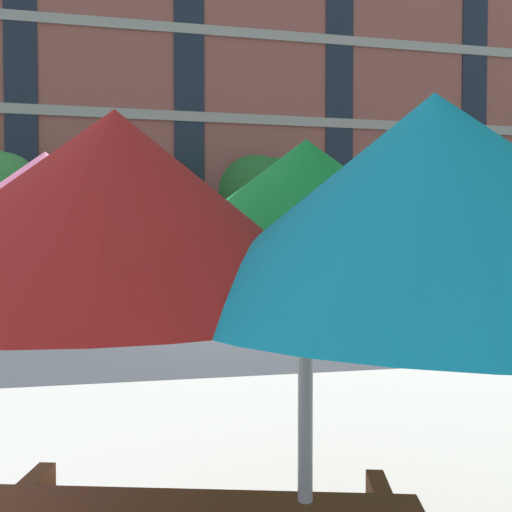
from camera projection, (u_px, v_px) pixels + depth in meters
ground_plane at (221, 328)px, 11.15m from camera, size 120.00×120.00×0.00m
sidewalk_far at (195, 294)px, 17.82m from camera, size 56.00×3.60×0.12m
apartment_building at (180, 145)px, 25.67m from camera, size 40.76×12.08×12.80m
pickup_red at (227, 269)px, 14.88m from camera, size 5.10×2.12×2.20m
sedan_red at (437, 269)px, 16.11m from camera, size 4.40×1.98×1.78m
street_tree_middle at (262, 194)px, 18.61m from camera, size 3.04×2.68×4.79m
patio_umbrella at (306, 218)px, 2.11m from camera, size 3.10×3.10×2.21m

